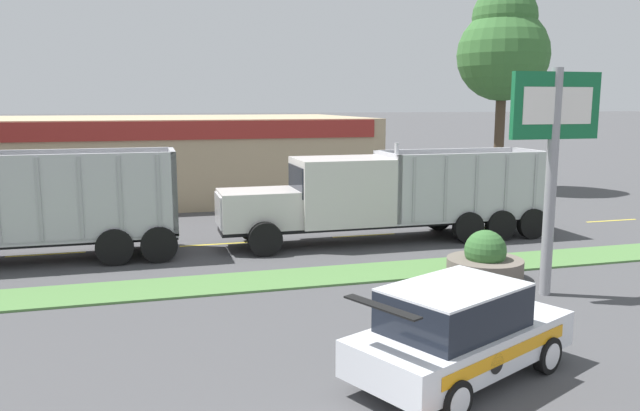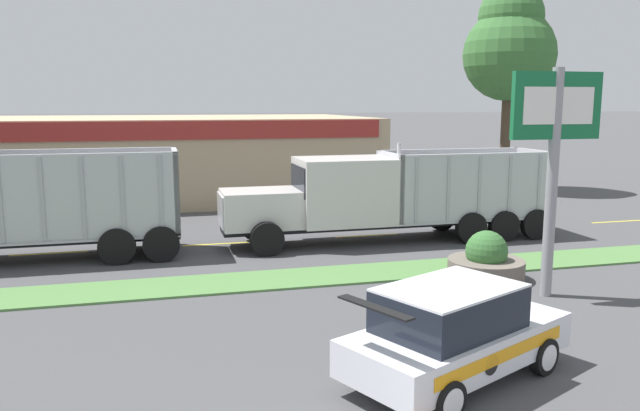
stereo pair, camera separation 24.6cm
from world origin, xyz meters
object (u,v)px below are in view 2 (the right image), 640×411
at_px(dump_truck_lead, 367,198).
at_px(stone_planter, 486,262).
at_px(rally_car, 455,332).
at_px(store_sign_post, 555,138).

height_order(dump_truck_lead, stone_planter, dump_truck_lead).
height_order(rally_car, store_sign_post, store_sign_post).
bearing_deg(stone_planter, dump_truck_lead, 107.41).
bearing_deg(rally_car, stone_planter, 56.00).
distance_m(dump_truck_lead, stone_planter, 5.63).
relative_size(store_sign_post, stone_planter, 2.71).
height_order(dump_truck_lead, rally_car, dump_truck_lead).
distance_m(dump_truck_lead, rally_car, 11.08).
bearing_deg(stone_planter, rally_car, -124.00).
bearing_deg(rally_car, dump_truck_lead, 79.03).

